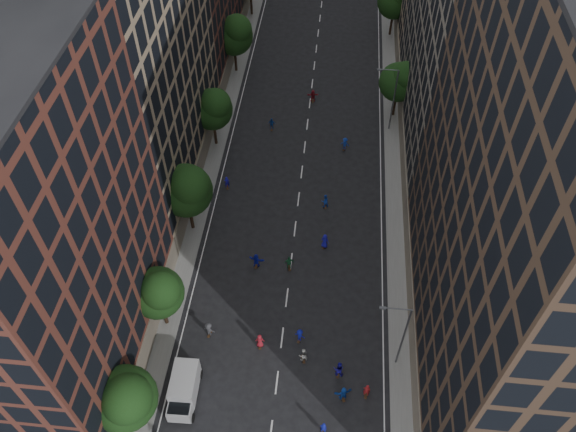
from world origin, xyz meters
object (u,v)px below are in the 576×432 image
object	(u,v)px
skater_2	(339,369)
skater_0	(184,364)
streetlamp_near	(402,334)
skater_1	(323,428)
cargo_van	(184,389)
streetlamp_far	(392,97)

from	to	relation	value
skater_2	skater_0	bearing A→B (deg)	8.55
streetlamp_near	skater_1	distance (m)	10.18
cargo_van	skater_2	distance (m)	13.62
streetlamp_far	skater_0	size ratio (longest dim) A/B	6.05
streetlamp_far	skater_2	xyz separation A→B (m)	(-4.98, -34.65, -4.21)
streetlamp_near	cargo_van	size ratio (longest dim) A/B	1.85
skater_0	skater_2	size ratio (longest dim) A/B	0.78
streetlamp_far	skater_1	size ratio (longest dim) A/B	5.66
streetlamp_far	skater_0	world-z (taller)	streetlamp_far
skater_2	cargo_van	bearing A→B (deg)	19.86
cargo_van	skater_0	distance (m)	2.79
cargo_van	skater_1	bearing A→B (deg)	-10.45
streetlamp_far	skater_2	distance (m)	35.26
cargo_van	skater_1	xyz separation A→B (m)	(12.14, -1.92, -0.56)
skater_0	skater_1	xyz separation A→B (m)	(12.84, -4.55, 0.05)
skater_0	skater_1	world-z (taller)	skater_1
streetlamp_far	cargo_van	distance (m)	42.31
skater_1	skater_2	xyz separation A→B (m)	(1.05, 5.29, 0.16)
streetlamp_far	skater_0	distance (m)	40.34
skater_1	skater_0	bearing A→B (deg)	-12.63
streetlamp_near	cargo_van	bearing A→B (deg)	-164.55
streetlamp_near	streetlamp_far	world-z (taller)	same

